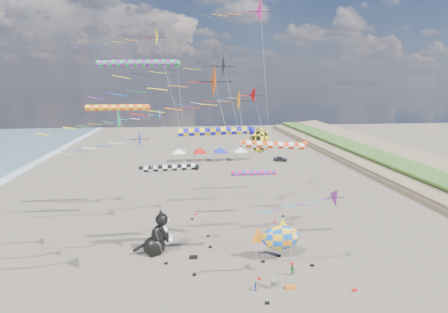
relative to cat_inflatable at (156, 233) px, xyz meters
name	(u,v)px	position (x,y,z in m)	size (l,w,h in m)	color
delta_kite_0	(222,104)	(6.63, -6.44, 14.38)	(11.40, 2.20, 18.35)	orange
delta_kite_1	(220,68)	(7.38, 2.03, 17.82)	(15.78, 2.79, 22.02)	black
delta_kite_2	(324,204)	(15.12, -9.31, 6.06)	(8.85, 1.86, 9.88)	#7A178B
delta_kite_3	(250,97)	(11.40, 5.95, 14.45)	(12.90, 2.37, 18.48)	#C20003
delta_kite_4	(115,122)	(-3.16, -2.40, 12.56)	(10.84, 2.36, 16.54)	#1B9451
delta_kite_5	(251,14)	(11.64, 7.23, 24.30)	(13.61, 3.14, 28.62)	#F7249D
delta_kite_6	(133,141)	(-1.27, -4.97, 11.08)	(10.82, 1.85, 14.92)	#0F27B6
delta_kite_7	(155,117)	(-0.60, 11.47, 11.66)	(11.17, 1.83, 15.50)	#1E84D0
delta_kite_8	(159,40)	(0.83, 3.73, 20.81)	(12.92, 2.37, 24.83)	gold
delta_kite_9	(225,83)	(6.45, -10.26, 16.16)	(11.90, 2.87, 20.35)	#C23E01
windsock_0	(171,168)	(1.81, 0.78, 7.08)	(7.85, 0.72, 10.04)	black
windsock_1	(276,146)	(12.00, -4.59, 10.33)	(7.93, 0.72, 13.31)	red
windsock_2	(141,64)	(-1.81, 9.57, 18.54)	(11.51, 0.93, 21.60)	#1C9A4F
windsock_3	(120,108)	(-4.34, 7.34, 13.19)	(8.94, 0.80, 16.20)	#FF4E15
windsock_4	(255,173)	(12.94, 9.16, 3.98)	(7.65, 0.63, 6.89)	#EC103A
windsock_5	(219,132)	(6.71, -3.24, 11.55)	(8.75, 0.78, 14.55)	#1315C5
angelfish_kite	(258,142)	(11.19, -0.20, 10.01)	(3.74, 3.02, 13.97)	yellow
cat_inflatable	(156,233)	(0.00, 0.00, 0.00)	(3.76, 1.88, 5.07)	black
fish_inflatable	(280,238)	(13.21, -2.98, 0.10)	(5.58, 2.18, 4.76)	blue
person_adult	(273,281)	(11.15, -8.06, -1.73)	(0.59, 0.39, 1.62)	gray
child_green	(292,270)	(13.65, -6.08, -1.99)	(0.54, 0.42, 1.10)	#197125
child_blue	(256,286)	(9.49, -8.22, -2.07)	(0.54, 0.23, 0.93)	blue
kite_bag_0	(288,230)	(16.35, 4.26, -2.39)	(0.90, 0.44, 0.30)	#132CC2
kite_bag_1	(193,257)	(4.00, -1.50, -2.39)	(0.90, 0.44, 0.30)	black
kite_bag_2	(290,287)	(12.77, -8.29, -2.39)	(0.90, 0.44, 0.30)	orange
tent_row	(210,148)	(9.52, 46.39, 0.61)	(19.20, 4.20, 3.80)	white
parked_car	(280,159)	(26.50, 44.39, -1.95)	(1.38, 3.43, 1.17)	#26262D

